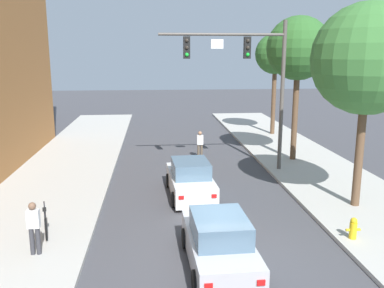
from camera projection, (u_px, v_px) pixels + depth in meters
ground_plane at (220, 263)px, 12.30m from camera, size 120.00×120.00×0.00m
traffic_signal_mast at (249, 68)px, 20.52m from camera, size 6.29×0.38×7.50m
car_lead_white at (190, 180)px, 17.93m from camera, size 2.00×4.32×1.60m
car_following_silver at (219, 244)px, 11.89m from camera, size 1.93×4.29×1.60m
pedestrian_sidewalk_left_walker at (34, 226)px, 12.32m from camera, size 0.36×0.22×1.64m
pedestrian_crossing_road at (200, 144)px, 24.25m from camera, size 0.36×0.22×1.64m
bicycle_leaning at (45, 222)px, 13.88m from camera, size 0.51×1.73×0.98m
fire_hydrant at (353, 228)px, 13.49m from camera, size 0.48×0.24×0.72m
street_tree_nearest at (368, 59)px, 15.36m from camera, size 4.16×4.16×7.78m
street_tree_second at (298, 49)px, 22.48m from camera, size 3.45×3.45×7.91m
street_tree_third at (275, 55)px, 30.08m from camera, size 2.93×2.93×7.35m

